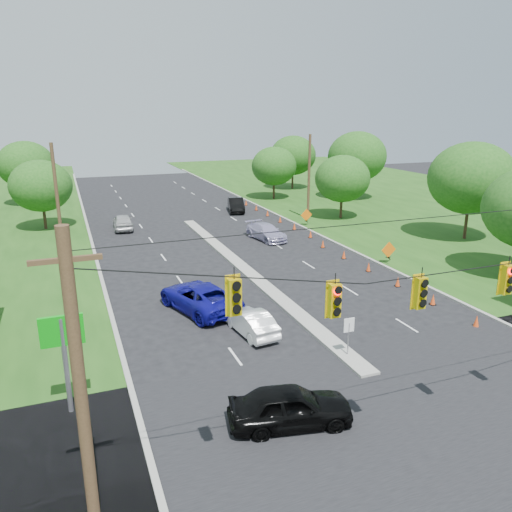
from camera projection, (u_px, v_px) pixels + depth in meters
name	position (u px, v px, depth m)	size (l,w,h in m)	color
ground	(431.00, 429.00, 18.58)	(160.00, 160.00, 0.00)	black
cross_street	(431.00, 429.00, 18.58)	(160.00, 14.00, 0.02)	black
curb_left	(94.00, 251.00, 41.95)	(0.25, 110.00, 0.16)	gray
curb_right	(309.00, 231.00, 48.92)	(0.25, 110.00, 0.16)	gray
median	(243.00, 268.00, 37.38)	(1.00, 34.00, 0.18)	gray
median_sign	(349.00, 330.00, 23.54)	(0.55, 0.06, 2.05)	gray
signal_span	(466.00, 316.00, 16.26)	(25.60, 0.32, 9.00)	#422D1C
utility_pole_far_left	(57.00, 200.00, 39.86)	(0.28, 0.28, 9.00)	#422D1C
utility_pole_far_right	(309.00, 178.00, 52.95)	(0.28, 0.28, 9.00)	#422D1C
cone_1	(476.00, 321.00, 27.20)	(0.32, 0.32, 0.70)	#D84516
cone_2	(433.00, 299.00, 30.33)	(0.32, 0.32, 0.70)	#D84516
cone_3	(398.00, 282.00, 33.46)	(0.32, 0.32, 0.70)	#D84516
cone_4	(369.00, 267.00, 36.59)	(0.32, 0.32, 0.70)	#D84516
cone_5	(344.00, 254.00, 39.73)	(0.32, 0.32, 0.70)	#D84516
cone_6	(323.00, 244.00, 42.86)	(0.32, 0.32, 0.70)	#D84516
cone_7	(311.00, 234.00, 46.20)	(0.32, 0.32, 0.70)	#D84516
cone_8	(294.00, 226.00, 49.33)	(0.32, 0.32, 0.70)	#D84516
cone_9	(280.00, 219.00, 52.47)	(0.32, 0.32, 0.70)	#D84516
cone_10	(268.00, 213.00, 55.60)	(0.32, 0.32, 0.70)	#D84516
cone_11	(256.00, 207.00, 58.73)	(0.32, 0.32, 0.70)	#D84516
cone_12	(246.00, 203.00, 61.87)	(0.32, 0.32, 0.70)	#D84516
work_sign_1	(389.00, 250.00, 38.11)	(1.27, 0.58, 1.37)	black
work_sign_2	(306.00, 216.00, 50.64)	(1.27, 0.58, 1.37)	black
tree_5	(41.00, 186.00, 48.34)	(5.88, 5.88, 6.86)	black
tree_6	(26.00, 165.00, 60.90)	(6.72, 6.72, 7.84)	black
tree_8	(471.00, 178.00, 44.28)	(7.56, 7.56, 8.82)	black
tree_9	(342.00, 179.00, 53.31)	(5.88, 5.88, 6.86)	black
tree_10	(357.00, 157.00, 64.66)	(7.56, 7.56, 8.82)	black
tree_11	(293.00, 155.00, 73.31)	(6.72, 6.72, 7.84)	black
tree_12	(274.00, 166.00, 65.15)	(5.88, 5.88, 6.86)	black
black_sedan	(290.00, 406.00, 18.63)	(1.88, 4.67, 1.59)	black
white_sedan	(251.00, 322.00, 26.36)	(1.41, 4.04, 1.33)	white
blue_pickup	(199.00, 297.00, 29.42)	(2.77, 6.00, 1.67)	#100E8B
silver_car_far	(266.00, 232.00, 45.48)	(2.02, 4.96, 1.44)	#A29CBF
silver_car_oncoming	(123.00, 222.00, 49.30)	(1.84, 4.58, 1.56)	#A9A9A9
dark_car_receding	(236.00, 205.00, 57.87)	(1.67, 4.78, 1.57)	black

